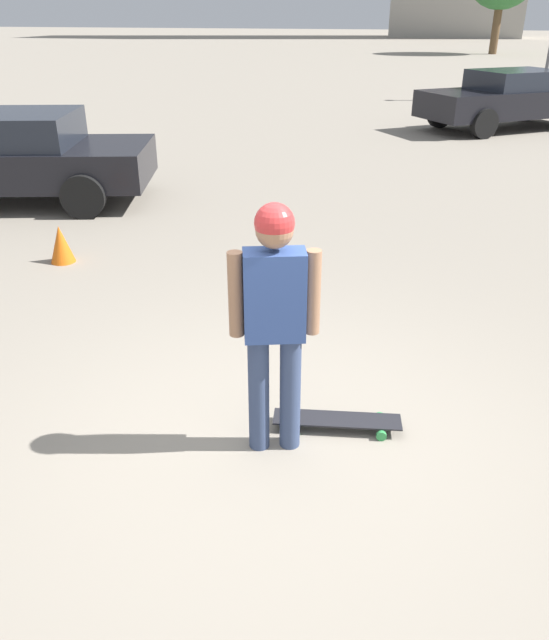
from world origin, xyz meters
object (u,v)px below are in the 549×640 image
object	(u,v)px
traffic_cone	(61,244)
person	(274,311)
skateboard	(337,420)
car_parked_far	(511,98)
car_parked_near	(8,156)

from	to	relation	value
traffic_cone	person	bearing A→B (deg)	-39.18
skateboard	car_parked_far	world-z (taller)	car_parked_far
car_parked_near	person	bearing A→B (deg)	121.74
skateboard	car_parked_near	bearing A→B (deg)	-47.90
person	traffic_cone	distance (m)	4.53
person	skateboard	bearing A→B (deg)	18.74
car_parked_near	car_parked_far	bearing A→B (deg)	-147.81
skateboard	car_parked_near	distance (m)	7.72
skateboard	traffic_cone	size ratio (longest dim) A/B	2.09
skateboard	traffic_cone	bearing A→B (deg)	-43.28
car_parked_near	traffic_cone	xyz separation A→B (m)	(2.24, -2.20, -0.50)
car_parked_near	car_parked_far	world-z (taller)	car_parked_far
skateboard	car_parked_far	bearing A→B (deg)	-108.36
traffic_cone	skateboard	bearing A→B (deg)	-33.11
car_parked_far	person	bearing A→B (deg)	42.73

